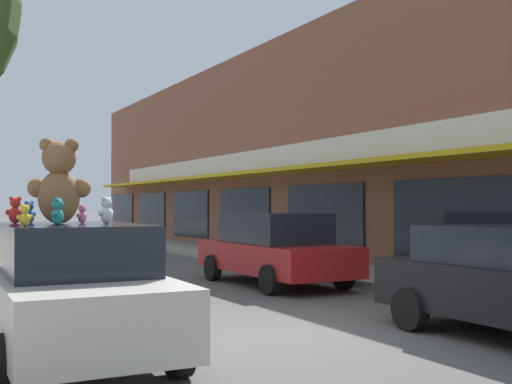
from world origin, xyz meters
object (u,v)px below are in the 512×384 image
Objects in this scene: plush_art_car at (71,289)px; teddy_bear_red at (15,210)px; teddy_bear_giant at (59,182)px; teddy_bear_pink at (82,214)px; teddy_bear_yellow at (25,216)px; parked_car_far_center at (274,248)px; teddy_bear_teal at (58,212)px; teddy_bear_purple at (29,212)px; teddy_bear_white at (107,211)px; teddy_bear_blue at (29,213)px.

teddy_bear_red is (-0.55, 0.59, 0.91)m from plush_art_car.
teddy_bear_giant is (-0.11, 0.17, 1.25)m from plush_art_car.
teddy_bear_red is (-0.72, 0.35, 0.05)m from teddy_bear_pink.
teddy_bear_yellow reaches higher than parked_car_far_center.
teddy_bear_yellow reaches higher than plush_art_car.
teddy_bear_teal is 1.08m from teddy_bear_red.
teddy_bear_purple is at bearing -112.50° from teddy_bear_yellow.
teddy_bear_purple is at bearing -101.93° from teddy_bear_red.
teddy_bear_pink is at bearing -178.90° from teddy_bear_teal.
teddy_bear_white is (0.35, -0.24, 0.91)m from plush_art_car.
teddy_bear_white reaches higher than teddy_bear_blue.
teddy_bear_yellow is at bearing 102.58° from teddy_bear_red.
parked_car_far_center is at bearing 42.81° from plush_art_car.
teddy_bear_purple is 1.43m from teddy_bear_white.
teddy_bear_white is at bearing 84.78° from teddy_bear_purple.
teddy_bear_teal is 1.32× the size of teddy_bear_pink.
teddy_bear_white reaches higher than plush_art_car.
teddy_bear_yellow is (-0.62, -0.69, 0.87)m from plush_art_car.
teddy_bear_giant is 4.46× the size of teddy_bear_pink.
teddy_bear_giant reaches higher than teddy_bear_pink.
teddy_bear_white is at bearing -135.39° from parked_car_far_center.
teddy_bear_pink is 1.22m from teddy_bear_yellow.
teddy_bear_teal is at bearing 73.86° from teddy_bear_blue.
teddy_bear_white is 0.50m from teddy_bear_pink.
teddy_bear_teal is 0.80m from teddy_bear_pink.
teddy_bear_teal is 7.85m from parked_car_far_center.
teddy_bear_white is 0.99× the size of teddy_bear_red.
teddy_bear_pink is at bearing 169.75° from teddy_bear_red.
plush_art_car is at bearing 18.57° from teddy_bear_pink.
teddy_bear_red is (-0.13, 0.17, 0.03)m from teddy_bear_blue.
plush_art_car is 1.00m from teddy_bear_white.
teddy_bear_blue is at bearing -75.11° from teddy_bear_white.
parked_car_far_center is (6.11, 5.53, -0.85)m from teddy_bear_yellow.
plush_art_car is 1.26m from teddy_bear_giant.
teddy_bear_yellow is 0.05× the size of parked_car_far_center.
teddy_bear_yellow is (-0.21, -1.11, -0.02)m from teddy_bear_blue.
teddy_bear_white is at bearing 142.10° from teddy_bear_teal.
teddy_bear_teal is (-0.24, -0.45, 0.90)m from plush_art_car.
teddy_bear_teal reaches higher than parked_car_far_center.
teddy_bear_teal is 0.07× the size of parked_car_far_center.
teddy_bear_giant is 7.40m from parked_car_far_center.
teddy_bear_white is 1.39× the size of teddy_bear_yellow.
teddy_bear_yellow is (-0.51, -0.86, -0.38)m from teddy_bear_giant.
teddy_bear_blue is at bearing -113.02° from teddy_bear_yellow.
teddy_bear_red reaches higher than teddy_bear_teal.
teddy_bear_blue is (-0.41, 0.41, 0.89)m from plush_art_car.
teddy_bear_teal is (-0.59, -0.21, -0.01)m from teddy_bear_white.
teddy_bear_purple is 1.13× the size of teddy_bear_yellow.
teddy_bear_teal is at bearing 59.82° from teddy_bear_purple.
teddy_bear_teal reaches higher than teddy_bear_blue.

